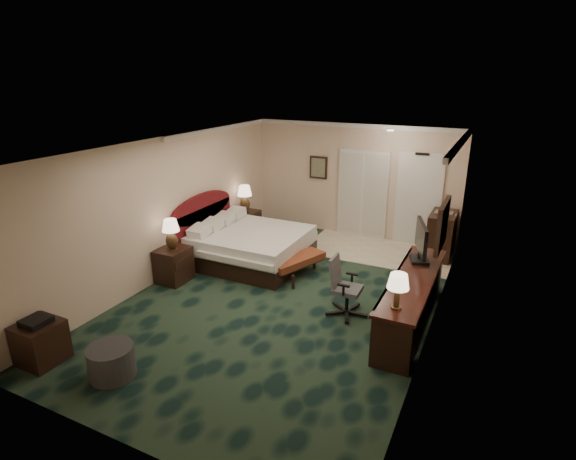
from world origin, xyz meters
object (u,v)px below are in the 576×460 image
at_px(side_table, 41,342).
at_px(desk, 411,301).
at_px(bed, 252,247).
at_px(lamp_far, 245,199).
at_px(lamp_near, 171,235).
at_px(tv, 421,242).
at_px(nightstand_far, 247,224).
at_px(bed_bench, 297,267).
at_px(nightstand_near, 174,265).
at_px(ottoman, 112,362).
at_px(desk_chair, 348,287).
at_px(minibar, 441,235).

distance_m(side_table, desk, 5.43).
relative_size(bed, lamp_far, 3.32).
relative_size(lamp_near, tv, 0.70).
height_order(nightstand_far, side_table, nightstand_far).
xyz_separation_m(nightstand_far, bed_bench, (2.05, -1.52, -0.12)).
bearing_deg(side_table, tv, 42.31).
distance_m(bed, desk, 3.67).
bearing_deg(side_table, nightstand_near, 90.39).
bearing_deg(ottoman, bed_bench, 76.72).
relative_size(lamp_far, ottoman, 1.08).
bearing_deg(desk_chair, nightstand_near, -177.64).
bearing_deg(desk_chair, desk, 6.86).
height_order(bed, bed_bench, bed).
height_order(side_table, desk, desk).
bearing_deg(bed_bench, lamp_near, -127.63).
bearing_deg(desk, nightstand_near, -175.04).
relative_size(lamp_near, minibar, 0.61).
bearing_deg(nightstand_far, tv, -20.34).
height_order(lamp_near, desk_chair, lamp_near).
bearing_deg(desk, side_table, -143.72).
relative_size(side_table, desk_chair, 0.59).
xyz_separation_m(side_table, minibar, (4.39, 6.33, 0.20)).
bearing_deg(side_table, bed, 78.54).
bearing_deg(ottoman, desk, 42.87).
bearing_deg(bed_bench, minibar, 65.14).
xyz_separation_m(lamp_near, bed_bench, (2.01, 1.23, -0.75)).
bearing_deg(lamp_far, lamp_near, -88.85).
relative_size(nightstand_far, ottoman, 1.08).
relative_size(nightstand_far, bed_bench, 0.53).
relative_size(desk, tv, 3.24).
bearing_deg(tv, minibar, 69.97).
distance_m(lamp_far, desk, 5.02).
distance_m(bed, lamp_far, 1.67).
relative_size(nightstand_near, tv, 0.77).
relative_size(nightstand_near, side_table, 1.12).
relative_size(nightstand_near, lamp_near, 1.10).
height_order(bed, desk_chair, desk_chair).
bearing_deg(desk_chair, minibar, 71.19).
distance_m(nightstand_near, desk, 4.41).
height_order(tv, desk_chair, tv).
relative_size(side_table, desk, 0.21).
bearing_deg(bed, nightstand_far, 125.05).
height_order(nightstand_far, desk, desk).
distance_m(nightstand_far, desk_chair, 4.22).
bearing_deg(lamp_far, minibar, 10.22).
bearing_deg(bed, desk, -16.90).
relative_size(bed_bench, desk, 0.44).
bearing_deg(lamp_near, desk_chair, 4.44).
xyz_separation_m(nightstand_near, lamp_near, (0.03, -0.03, 0.63)).
xyz_separation_m(nightstand_near, minibar, (4.41, 3.49, 0.16)).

